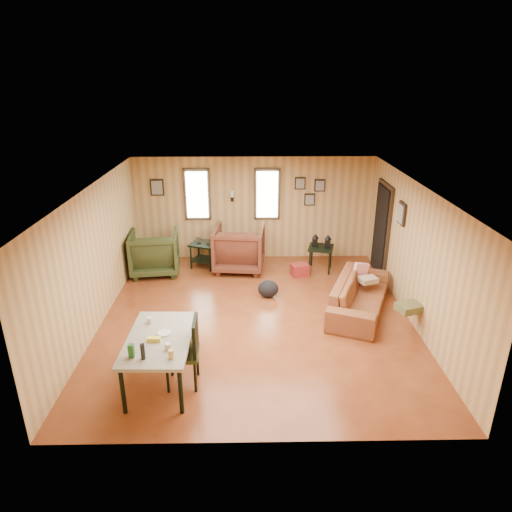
{
  "coord_description": "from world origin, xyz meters",
  "views": [
    {
      "loc": [
        -0.14,
        -7.25,
        4.1
      ],
      "look_at": [
        0.0,
        0.4,
        1.05
      ],
      "focal_mm": 32.0,
      "sensor_mm": 36.0,
      "label": 1
    }
  ],
  "objects": [
    {
      "name": "cooler",
      "position": [
        0.99,
        1.87,
        0.13
      ],
      "size": [
        0.42,
        0.35,
        0.26
      ],
      "rotation": [
        0.0,
        0.0,
        0.27
      ],
      "color": "maroon",
      "rests_on": "ground"
    },
    {
      "name": "backpack",
      "position": [
        0.25,
        0.84,
        0.18
      ],
      "size": [
        0.47,
        0.4,
        0.35
      ],
      "rotation": [
        0.0,
        0.0,
        0.28
      ],
      "color": "black",
      "rests_on": "ground"
    },
    {
      "name": "recliner_green",
      "position": [
        -2.19,
        2.09,
        0.52
      ],
      "size": [
        1.12,
        1.06,
        1.05
      ],
      "primitive_type": "imported",
      "rotation": [
        0.0,
        0.0,
        -3.03
      ],
      "color": "#2C3518",
      "rests_on": "ground"
    },
    {
      "name": "recliner_brown",
      "position": [
        -0.34,
        2.24,
        0.55
      ],
      "size": [
        1.17,
        1.11,
        1.11
      ],
      "primitive_type": "imported",
      "rotation": [
        0.0,
        0.0,
        3.04
      ],
      "color": "#552819",
      "rests_on": "ground"
    },
    {
      "name": "side_table",
      "position": [
        1.47,
        2.17,
        0.58
      ],
      "size": [
        0.65,
        0.65,
        0.85
      ],
      "rotation": [
        0.0,
        0.0,
        -0.24
      ],
      "color": "black",
      "rests_on": "ground"
    },
    {
      "name": "dining_chair",
      "position": [
        -0.99,
        -1.86,
        0.58
      ],
      "size": [
        0.47,
        0.47,
        1.03
      ],
      "rotation": [
        0.0,
        0.0,
        0.02
      ],
      "color": "#2C3518",
      "rests_on": "ground"
    },
    {
      "name": "dining_table",
      "position": [
        -1.37,
        -1.84,
        0.68
      ],
      "size": [
        0.91,
        1.48,
        0.96
      ],
      "rotation": [
        0.0,
        0.0,
        -0.02
      ],
      "color": "gray",
      "rests_on": "ground"
    },
    {
      "name": "end_table",
      "position": [
        -1.14,
        2.4,
        0.4
      ],
      "size": [
        0.69,
        0.66,
        0.71
      ],
      "rotation": [
        0.0,
        0.0,
        -0.34
      ],
      "color": "black",
      "rests_on": "ground"
    },
    {
      "name": "sofa_pillows",
      "position": [
        2.31,
        0.09,
        0.5
      ],
      "size": [
        0.92,
        1.69,
        0.35
      ],
      "rotation": [
        0.0,
        0.0,
        0.34
      ],
      "color": "brown",
      "rests_on": "sofa"
    },
    {
      "name": "sofa",
      "position": [
        1.92,
        0.26,
        0.42
      ],
      "size": [
        1.39,
        2.22,
        0.84
      ],
      "primitive_type": "imported",
      "rotation": [
        0.0,
        0.0,
        1.18
      ],
      "color": "brown",
      "rests_on": "ground"
    },
    {
      "name": "room",
      "position": [
        0.17,
        0.27,
        1.21
      ],
      "size": [
        5.54,
        6.04,
        2.44
      ],
      "color": "brown",
      "rests_on": "ground"
    }
  ]
}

